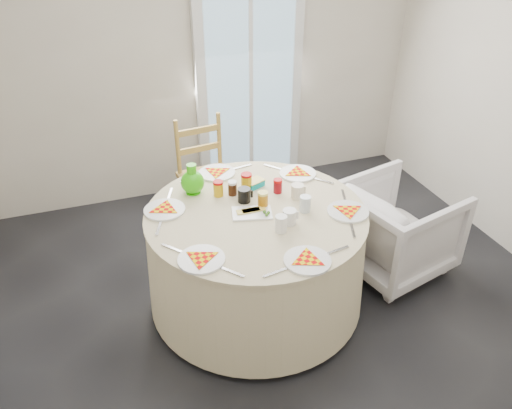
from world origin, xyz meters
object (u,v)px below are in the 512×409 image
object	(u,v)px
green_pitcher	(192,176)
wooden_chair	(208,178)
armchair	(396,223)
table	(256,258)

from	to	relation	value
green_pitcher	wooden_chair	bearing A→B (deg)	69.40
wooden_chair	green_pitcher	world-z (taller)	green_pitcher
wooden_chair	green_pitcher	size ratio (longest dim) A/B	4.64
armchair	green_pitcher	size ratio (longest dim) A/B	3.71
armchair	wooden_chair	bearing A→B (deg)	35.61
table	green_pitcher	xyz separation A→B (m)	(-0.32, 0.37, 0.49)
green_pitcher	armchair	bearing A→B (deg)	-12.47
armchair	green_pitcher	world-z (taller)	green_pitcher
wooden_chair	armchair	distance (m)	1.55
table	armchair	bearing A→B (deg)	1.38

